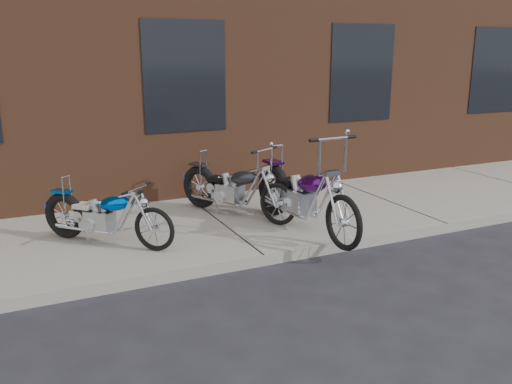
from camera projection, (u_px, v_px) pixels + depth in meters
name	position (u px, v px, depth m)	size (l,w,h in m)	color
ground	(264.00, 266.00, 6.77)	(120.00, 120.00, 0.00)	#232328
sidewalk	(220.00, 226.00, 8.06)	(22.00, 3.00, 0.15)	gray
chopper_purple	(303.00, 198.00, 7.60)	(0.62, 2.52, 1.41)	black
chopper_blue	(104.00, 217.00, 7.05)	(1.45, 1.48, 0.86)	black
chopper_third	(234.00, 190.00, 8.28)	(1.13, 1.95, 1.10)	black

